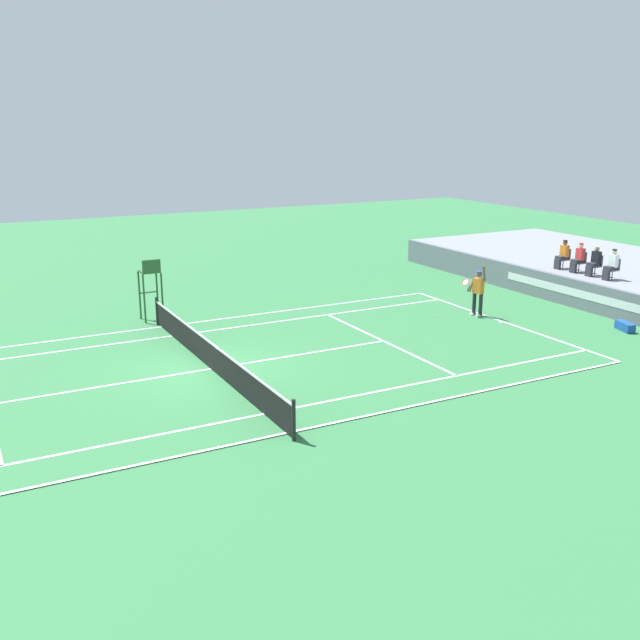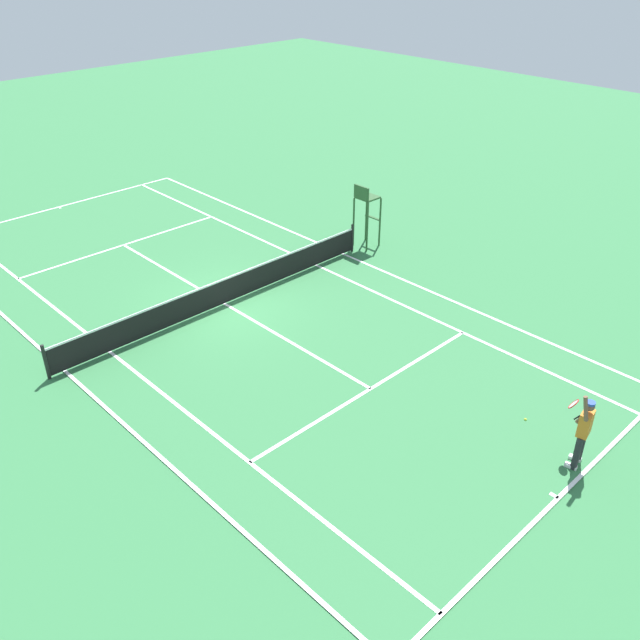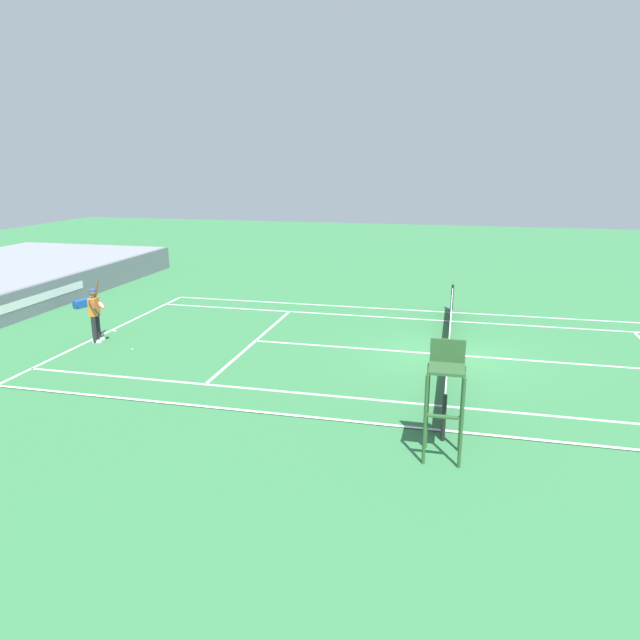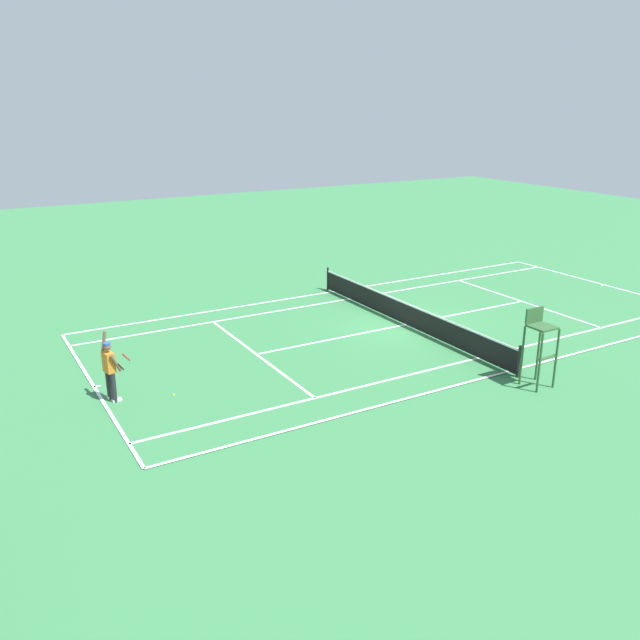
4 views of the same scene
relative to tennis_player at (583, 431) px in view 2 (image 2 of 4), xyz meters
The scene contains 6 objects.
ground_plane 11.71m from the tennis_player, 83.87° to the right, with size 80.00×80.00×0.00m, color #337542.
court 11.71m from the tennis_player, 83.87° to the right, with size 11.08×23.88×0.03m.
net 11.67m from the tennis_player, 83.87° to the right, with size 11.98×0.10×1.07m.
tennis_player is the anchor object (origin of this frame).
tennis_ball 1.99m from the tennis_player, 109.51° to the right, with size 0.07×0.07×0.07m, color #D1E533.
umpire_chair 12.81m from the tennis_player, 114.96° to the right, with size 0.77×0.77×2.44m.
Camera 2 is at (11.13, 16.05, 10.83)m, focal length 38.31 mm.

